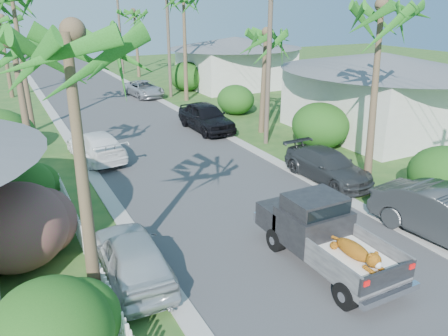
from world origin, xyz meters
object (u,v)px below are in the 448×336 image
pickup_truck (319,230)px  parked_car_rf (206,117)px  parked_car_rm (328,166)px  parked_car_rd (144,89)px  palm_l_a (64,34)px  utility_pole_d (120,32)px  palm_r_a (385,6)px  utility_pole_c (169,41)px  palm_r_d (134,11)px  house_right_near (378,96)px  utility_pole_b (269,62)px  house_right_far (235,64)px  palm_r_b (265,33)px  palm_l_b (13,42)px  parked_car_ln (132,256)px  parked_car_lf (96,146)px

pickup_truck → parked_car_rf: 15.40m
parked_car_rm → parked_car_rd: 22.19m
palm_l_a → utility_pole_d: bearing=73.6°
palm_r_a → utility_pole_c: bearing=91.8°
pickup_truck → palm_r_d: palm_r_d is taller
palm_r_d → house_right_near: size_ratio=0.89×
pickup_truck → palm_r_a: bearing=34.0°
palm_l_a → utility_pole_b: (11.80, 10.00, -2.33)m
house_right_far → utility_pole_b: 18.71m
palm_r_a → palm_r_b: bearing=88.1°
palm_l_b → utility_pole_b: bearing=4.6°
palm_r_b → utility_pole_b: bearing=-116.6°
parked_car_rm → pickup_truck: bearing=-134.6°
parked_car_ln → palm_r_a: (11.30, 2.32, 6.69)m
palm_r_a → house_right_far: bearing=74.4°
pickup_truck → palm_l_b: palm_l_b is taller
parked_car_rd → utility_pole_c: size_ratio=0.53×
parked_car_rf → palm_r_d: bearing=82.3°
house_right_far → parked_car_rf: bearing=-125.6°
palm_l_b → house_right_far: (19.80, 18.00, -4.03)m
house_right_far → utility_pole_d: bearing=119.6°
parked_car_rf → utility_pole_d: utility_pole_d is taller
palm_l_b → utility_pole_d: 33.42m
parked_car_rd → parked_car_rm: bearing=-92.2°
palm_r_a → utility_pole_c: size_ratio=0.97×
parked_car_rm → palm_r_d: 33.58m
parked_car_rm → utility_pole_b: utility_pole_b is taller
utility_pole_c → palm_r_b: bearing=-85.6°
parked_car_lf → utility_pole_c: size_ratio=0.55×
parked_car_rf → house_right_near: size_ratio=0.56×
palm_l_a → palm_r_d: 39.12m
parked_car_ln → palm_r_a: size_ratio=0.50×
palm_r_d → palm_l_b: bearing=-115.4°
palm_l_b → house_right_far: size_ratio=0.82×
palm_l_a → utility_pole_b: size_ratio=0.91×
utility_pole_b → palm_l_b: bearing=-175.4°
parked_car_rf → utility_pole_c: bearing=79.5°
house_right_near → palm_r_d: bearing=103.1°
parked_car_rm → palm_r_d: bearing=85.4°
pickup_truck → palm_l_a: bearing=171.5°
parked_car_ln → utility_pole_c: (10.60, 24.32, 3.86)m
parked_car_rf → palm_r_b: 6.19m
palm_r_d → utility_pole_c: size_ratio=0.89×
parked_car_rd → palm_r_b: size_ratio=0.66×
parked_car_rm → palm_l_a: bearing=-162.3°
palm_l_b → utility_pole_b: size_ratio=0.82×
palm_l_b → utility_pole_c: (12.40, 16.00, -1.55)m
parked_car_rd → parked_car_lf: (-7.20, -14.40, 0.06)m
pickup_truck → parked_car_ln: size_ratio=1.19×
pickup_truck → house_right_near: bearing=38.4°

